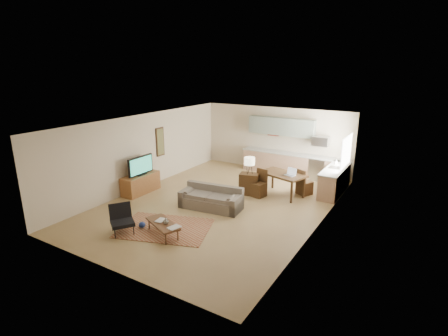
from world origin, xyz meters
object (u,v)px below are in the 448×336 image
Objects in this scene: sofa at (211,198)px; coffee_table at (163,229)px; armchair at (122,220)px; dining_table at (282,184)px; tv_credenza at (141,184)px; console_table at (249,184)px.

coffee_table is (-0.10, -2.18, -0.17)m from sofa.
dining_table is at bearing 6.62° from armchair.
coffee_table is 0.82× the size of tv_credenza.
armchair is at bearing -120.00° from sofa.
coffee_table is 1.13m from armchair.
sofa is 1.81m from console_table.
coffee_table is 1.58× the size of console_table.
console_table is (0.45, 1.75, 0.02)m from sofa.
tv_credenza is 4.96m from dining_table.
tv_credenza is at bearing -166.25° from console_table.
sofa is 2.87m from armchair.
coffee_table is at bearing -100.11° from sofa.
armchair is 4.67m from console_table.
tv_credenza is 0.92× the size of dining_table.
console_table is at bearing -136.68° from dining_table.
sofa is at bearing 11.67° from armchair.
coffee_table is 1.54× the size of armchair.
console_table reaches higher than coffee_table.
dining_table is (1.01, 0.50, 0.02)m from console_table.
coffee_table is 3.97m from console_table.
armchair is at bearing -54.70° from tv_credenza.
dining_table reaches higher than coffee_table.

